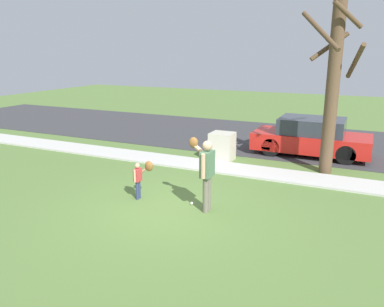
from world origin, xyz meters
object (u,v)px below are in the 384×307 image
object	(u,v)px
utility_cabinet	(222,146)
baseball	(192,203)
street_tree_near	(333,83)
person_adult	(206,168)
parked_hatchback_red	(311,137)
person_child	(141,174)

from	to	relation	value
utility_cabinet	baseball	bearing A→B (deg)	-79.57
baseball	street_tree_near	size ratio (longest dim) A/B	0.01
person_adult	parked_hatchback_red	distance (m)	6.34
person_adult	person_child	size ratio (longest dim) A/B	1.71
baseball	utility_cabinet	xyz separation A→B (m)	(-0.75, 4.06, 0.44)
person_child	parked_hatchback_red	distance (m)	6.95
person_adult	baseball	world-z (taller)	person_adult
street_tree_near	utility_cabinet	bearing A→B (deg)	-179.80
baseball	street_tree_near	world-z (taller)	street_tree_near
baseball	parked_hatchback_red	world-z (taller)	parked_hatchback_red
person_child	baseball	world-z (taller)	person_child
utility_cabinet	parked_hatchback_red	bearing A→B (deg)	36.08
baseball	parked_hatchback_red	bearing A→B (deg)	72.42
person_child	street_tree_near	distance (m)	6.16
person_child	baseball	size ratio (longest dim) A/B	13.36
person_child	utility_cabinet	distance (m)	4.27
street_tree_near	parked_hatchback_red	world-z (taller)	street_tree_near
street_tree_near	parked_hatchback_red	xyz separation A→B (m)	(-0.74, 1.92, -2.08)
person_child	parked_hatchback_red	world-z (taller)	parked_hatchback_red
parked_hatchback_red	person_adult	bearing A→B (deg)	76.59
person_adult	street_tree_near	bearing A→B (deg)	-118.41
person_child	parked_hatchback_red	bearing A→B (deg)	61.53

